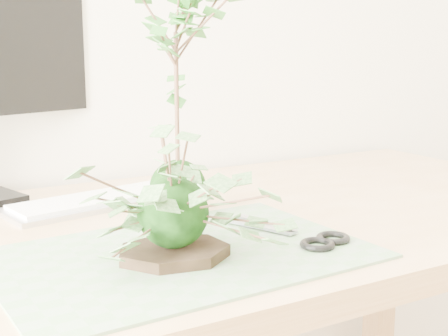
{
  "coord_description": "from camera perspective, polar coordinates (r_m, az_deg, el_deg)",
  "views": [
    {
      "loc": [
        -0.45,
        0.36,
        1.02
      ],
      "look_at": [
        0.0,
        1.14,
        0.84
      ],
      "focal_mm": 50.0,
      "sensor_mm": 36.0,
      "label": 1
    }
  ],
  "objects": [
    {
      "name": "desk",
      "position": [
        1.03,
        -4.2,
        -9.61
      ],
      "size": [
        1.6,
        0.7,
        0.74
      ],
      "color": "tan",
      "rests_on": "ground_plane"
    },
    {
      "name": "cutting_mat",
      "position": [
        0.85,
        -3.84,
        -7.9
      ],
      "size": [
        0.5,
        0.35,
        0.0
      ],
      "primitive_type": "cube",
      "rotation": [
        0.0,
        0.0,
        0.04
      ],
      "color": "#618D5C",
      "rests_on": "desk"
    },
    {
      "name": "stone_dish",
      "position": [
        0.83,
        -4.62,
        -7.71
      ],
      "size": [
        0.18,
        0.18,
        0.01
      ],
      "primitive_type": "cylinder",
      "rotation": [
        0.0,
        0.0,
        -0.19
      ],
      "color": "black",
      "rests_on": "cutting_mat"
    },
    {
      "name": "ivy_kokedama",
      "position": [
        0.8,
        -4.74,
        -1.04
      ],
      "size": [
        0.34,
        0.34,
        0.19
      ],
      "rotation": [
        0.0,
        0.0,
        0.39
      ],
      "color": "black",
      "rests_on": "stone_dish"
    },
    {
      "name": "maple_kokedama",
      "position": [
        1.0,
        -4.42,
        10.97
      ],
      "size": [
        0.27,
        0.27,
        0.39
      ],
      "rotation": [
        0.0,
        0.0,
        -0.34
      ],
      "color": "black",
      "rests_on": "desk"
    },
    {
      "name": "keyboard",
      "position": [
        1.14,
        -9.99,
        -2.69
      ],
      "size": [
        0.41,
        0.19,
        0.02
      ],
      "rotation": [
        0.0,
        0.0,
        0.19
      ],
      "color": "silver",
      "rests_on": "desk"
    },
    {
      "name": "scissors",
      "position": [
        0.9,
        7.52,
        -6.41
      ],
      "size": [
        0.1,
        0.2,
        0.01
      ],
      "rotation": [
        0.0,
        0.0,
        0.29
      ],
      "color": "gray",
      "rests_on": "cutting_mat"
    }
  ]
}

